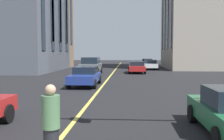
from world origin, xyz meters
name	(u,v)px	position (x,y,z in m)	size (l,w,h in m)	color
lane_centre_line	(106,81)	(20.00, 0.00, 0.00)	(80.00, 0.16, 0.01)	#D8C64C
car_red_near	(137,67)	(28.56, -2.82, 0.70)	(4.40, 1.95, 1.37)	#B21E1E
car_white_oncoming	(150,65)	(35.03, -4.90, 0.70)	(4.40, 1.95, 1.37)	silver
car_grey_parked_a	(91,66)	(26.32, 2.26, 0.97)	(4.70, 2.14, 1.88)	slate
car_green_parked_b	(147,63)	(41.44, -4.90, 0.70)	(4.40, 1.95, 1.37)	#1E6038
car_blue_trailing	(85,76)	(16.70, 1.23, 0.70)	(4.40, 1.95, 1.37)	navy
pedestrian_near	(51,126)	(3.67, -0.28, 0.87)	(0.38, 0.38, 1.73)	black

